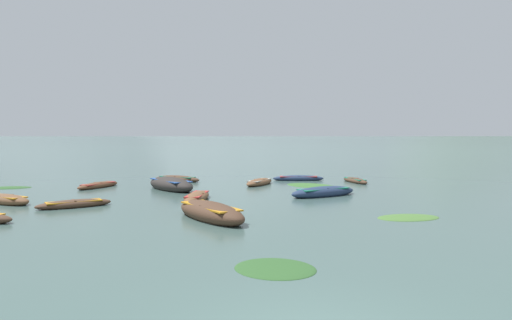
{
  "coord_description": "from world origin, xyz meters",
  "views": [
    {
      "loc": [
        -1.37,
        -6.66,
        3.22
      ],
      "look_at": [
        1.37,
        33.66,
        0.92
      ],
      "focal_mm": 31.25,
      "sensor_mm": 36.0,
      "label": 1
    }
  ],
  "objects_px": {
    "rowboat_0": "(171,185)",
    "rowboat_2": "(98,185)",
    "rowboat_5": "(211,212)",
    "rowboat_9": "(197,197)",
    "rowboat_4": "(6,200)",
    "rowboat_8": "(259,182)",
    "rowboat_10": "(323,192)",
    "rowboat_6": "(177,179)",
    "rowboat_7": "(355,181)",
    "rowboat_11": "(298,178)",
    "rowboat_1": "(74,204)"
  },
  "relations": [
    {
      "from": "rowboat_5",
      "to": "rowboat_7",
      "type": "bearing_deg",
      "value": 53.19
    },
    {
      "from": "rowboat_5",
      "to": "rowboat_9",
      "type": "bearing_deg",
      "value": 99.62
    },
    {
      "from": "rowboat_2",
      "to": "rowboat_4",
      "type": "bearing_deg",
      "value": -112.22
    },
    {
      "from": "rowboat_0",
      "to": "rowboat_10",
      "type": "bearing_deg",
      "value": -21.69
    },
    {
      "from": "rowboat_0",
      "to": "rowboat_5",
      "type": "height_order",
      "value": "rowboat_0"
    },
    {
      "from": "rowboat_6",
      "to": "rowboat_8",
      "type": "xyz_separation_m",
      "value": [
        5.5,
        -2.47,
        -0.0
      ]
    },
    {
      "from": "rowboat_8",
      "to": "rowboat_6",
      "type": "bearing_deg",
      "value": 155.81
    },
    {
      "from": "rowboat_10",
      "to": "rowboat_0",
      "type": "bearing_deg",
      "value": 158.31
    },
    {
      "from": "rowboat_0",
      "to": "rowboat_9",
      "type": "xyz_separation_m",
      "value": [
        1.81,
        -4.4,
        -0.13
      ]
    },
    {
      "from": "rowboat_8",
      "to": "rowboat_10",
      "type": "relative_size",
      "value": 0.82
    },
    {
      "from": "rowboat_7",
      "to": "rowboat_5",
      "type": "bearing_deg",
      "value": -126.81
    },
    {
      "from": "rowboat_10",
      "to": "rowboat_9",
      "type": "bearing_deg",
      "value": -170.67
    },
    {
      "from": "rowboat_5",
      "to": "rowboat_8",
      "type": "relative_size",
      "value": 1.32
    },
    {
      "from": "rowboat_8",
      "to": "rowboat_9",
      "type": "relative_size",
      "value": 0.94
    },
    {
      "from": "rowboat_6",
      "to": "rowboat_0",
      "type": "bearing_deg",
      "value": -88.64
    },
    {
      "from": "rowboat_1",
      "to": "rowboat_2",
      "type": "relative_size",
      "value": 0.95
    },
    {
      "from": "rowboat_7",
      "to": "rowboat_9",
      "type": "bearing_deg",
      "value": -143.63
    },
    {
      "from": "rowboat_10",
      "to": "rowboat_6",
      "type": "bearing_deg",
      "value": 136.81
    },
    {
      "from": "rowboat_0",
      "to": "rowboat_9",
      "type": "relative_size",
      "value": 1.3
    },
    {
      "from": "rowboat_9",
      "to": "rowboat_1",
      "type": "bearing_deg",
      "value": -161.75
    },
    {
      "from": "rowboat_9",
      "to": "rowboat_10",
      "type": "relative_size",
      "value": 0.87
    },
    {
      "from": "rowboat_4",
      "to": "rowboat_5",
      "type": "distance_m",
      "value": 10.69
    },
    {
      "from": "rowboat_4",
      "to": "rowboat_7",
      "type": "xyz_separation_m",
      "value": [
        19.0,
        7.93,
        -0.05
      ]
    },
    {
      "from": "rowboat_1",
      "to": "rowboat_9",
      "type": "xyz_separation_m",
      "value": [
        5.32,
        1.75,
        0.02
      ]
    },
    {
      "from": "rowboat_8",
      "to": "rowboat_10",
      "type": "height_order",
      "value": "rowboat_10"
    },
    {
      "from": "rowboat_1",
      "to": "rowboat_6",
      "type": "height_order",
      "value": "rowboat_6"
    },
    {
      "from": "rowboat_0",
      "to": "rowboat_9",
      "type": "bearing_deg",
      "value": -67.68
    },
    {
      "from": "rowboat_4",
      "to": "rowboat_11",
      "type": "bearing_deg",
      "value": 31.77
    },
    {
      "from": "rowboat_8",
      "to": "rowboat_9",
      "type": "xyz_separation_m",
      "value": [
        -3.59,
        -6.55,
        -0.0
      ]
    },
    {
      "from": "rowboat_0",
      "to": "rowboat_11",
      "type": "relative_size",
      "value": 1.29
    },
    {
      "from": "rowboat_0",
      "to": "rowboat_1",
      "type": "distance_m",
      "value": 7.09
    },
    {
      "from": "rowboat_6",
      "to": "rowboat_11",
      "type": "distance_m",
      "value": 8.44
    },
    {
      "from": "rowboat_0",
      "to": "rowboat_6",
      "type": "relative_size",
      "value": 1.3
    },
    {
      "from": "rowboat_4",
      "to": "rowboat_9",
      "type": "distance_m",
      "value": 8.87
    },
    {
      "from": "rowboat_4",
      "to": "rowboat_8",
      "type": "relative_size",
      "value": 0.95
    },
    {
      "from": "rowboat_2",
      "to": "rowboat_4",
      "type": "xyz_separation_m",
      "value": [
        -2.51,
        -6.15,
        0.04
      ]
    },
    {
      "from": "rowboat_8",
      "to": "rowboat_11",
      "type": "height_order",
      "value": "rowboat_8"
    },
    {
      "from": "rowboat_4",
      "to": "rowboat_5",
      "type": "xyz_separation_m",
      "value": [
        9.7,
        -4.5,
        0.08
      ]
    },
    {
      "from": "rowboat_0",
      "to": "rowboat_2",
      "type": "distance_m",
      "value": 4.72
    },
    {
      "from": "rowboat_5",
      "to": "rowboat_6",
      "type": "xyz_separation_m",
      "value": [
        -2.76,
        13.98,
        -0.09
      ]
    },
    {
      "from": "rowboat_7",
      "to": "rowboat_6",
      "type": "bearing_deg",
      "value": 172.65
    },
    {
      "from": "rowboat_1",
      "to": "rowboat_10",
      "type": "xyz_separation_m",
      "value": [
        11.86,
        2.83,
        0.06
      ]
    },
    {
      "from": "rowboat_11",
      "to": "rowboat_5",
      "type": "bearing_deg",
      "value": -112.07
    },
    {
      "from": "rowboat_1",
      "to": "rowboat_5",
      "type": "height_order",
      "value": "rowboat_5"
    },
    {
      "from": "rowboat_7",
      "to": "rowboat_1",
      "type": "bearing_deg",
      "value": -149.18
    },
    {
      "from": "rowboat_0",
      "to": "rowboat_2",
      "type": "relative_size",
      "value": 1.37
    },
    {
      "from": "rowboat_6",
      "to": "rowboat_9",
      "type": "distance_m",
      "value": 9.22
    },
    {
      "from": "rowboat_6",
      "to": "rowboat_4",
      "type": "bearing_deg",
      "value": -126.2
    },
    {
      "from": "rowboat_7",
      "to": "rowboat_11",
      "type": "relative_size",
      "value": 0.86
    },
    {
      "from": "rowboat_1",
      "to": "rowboat_9",
      "type": "bearing_deg",
      "value": 18.25
    }
  ]
}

